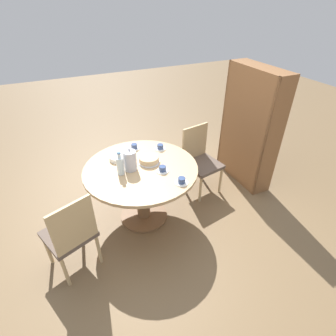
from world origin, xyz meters
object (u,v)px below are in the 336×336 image
chair_b (71,233)px  coffee_pot (130,160)px  cup_c (163,169)px  bookshelf (248,132)px  water_bottle (120,165)px  chair_a (200,159)px  cup_d (160,147)px  cup_a (182,181)px  cake_main (149,160)px  cup_b (134,147)px

chair_b → coffee_pot: coffee_pot is taller
coffee_pot → cup_c: size_ratio=1.92×
chair_b → bookshelf: 2.56m
water_bottle → chair_a: bearing=102.4°
cup_c → cup_d: 0.48m
water_bottle → cup_c: water_bottle is taller
cup_d → chair_b: bearing=-60.7°
cup_c → cup_a: bearing=18.3°
chair_b → cup_a: chair_b is taller
cup_c → bookshelf: bearing=104.2°
coffee_pot → cup_d: size_ratio=1.92×
cup_a → cup_d: size_ratio=1.00×
cake_main → cup_d: bearing=132.7°
chair_a → cup_c: size_ratio=6.68×
bookshelf → coffee_pot: size_ratio=6.10×
coffee_pot → chair_a: bearing=101.9°
bookshelf → cup_d: (-0.08, -1.27, 0.02)m
bookshelf → cup_c: (0.37, -1.44, 0.02)m
cup_a → cup_d: 0.72m
chair_b → bookshelf: size_ratio=0.57×
cake_main → cup_b: 0.36m
bookshelf → coffee_pot: 1.75m
water_bottle → cup_c: (0.14, 0.42, -0.08)m
water_bottle → chair_b: bearing=-59.1°
bookshelf → cup_d: bookshelf is taller
chair_b → coffee_pot: bearing=-172.2°
coffee_pot → cup_a: coffee_pot is taller
coffee_pot → cup_a: (0.45, 0.39, -0.09)m
bookshelf → cup_a: size_ratio=11.73×
bookshelf → cup_a: (0.64, -1.35, 0.02)m
water_bottle → cake_main: water_bottle is taller
coffee_pot → cup_d: (-0.27, 0.46, -0.09)m
cup_a → bookshelf: bearing=115.2°
coffee_pot → water_bottle: (0.04, -0.12, -0.01)m
chair_a → water_bottle: 1.22m
cup_b → cup_c: bearing=11.4°
cake_main → bookshelf: bearing=95.1°
cake_main → chair_b: bearing=-64.7°
cake_main → cup_a: bearing=17.4°
chair_a → water_bottle: (0.25, -1.14, 0.37)m
cup_a → chair_b: bearing=-92.3°
bookshelf → water_bottle: 1.87m
cake_main → cup_a: 0.53m
chair_a → cup_a: chair_a is taller
cake_main → cup_b: cake_main is taller
chair_b → cup_b: size_ratio=6.68×
coffee_pot → cup_b: (-0.41, 0.18, -0.09)m
water_bottle → cup_b: water_bottle is taller
chair_b → bookshelf: bearing=172.4°
cup_d → chair_a: bearing=84.5°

